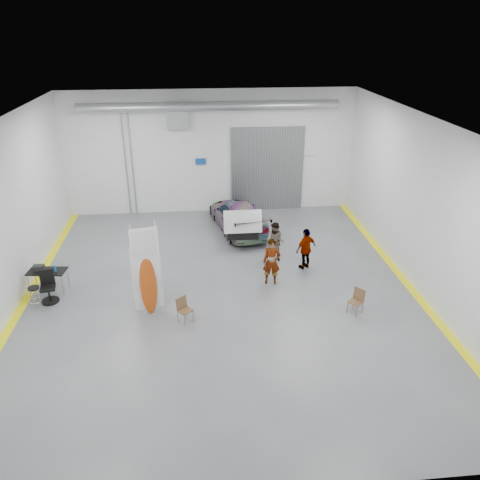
{
  "coord_description": "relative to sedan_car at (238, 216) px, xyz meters",
  "views": [
    {
      "loc": [
        -0.76,
        -14.4,
        8.82
      ],
      "look_at": [
        0.76,
        1.1,
        1.5
      ],
      "focal_mm": 35.0,
      "sensor_mm": 36.0,
      "label": 1
    }
  ],
  "objects": [
    {
      "name": "person_b",
      "position": [
        1.2,
        -3.19,
        0.13
      ],
      "size": [
        0.99,
        0.94,
        1.61
      ],
      "primitive_type": "imported",
      "rotation": [
        0.0,
        0.0,
        -0.59
      ],
      "color": "slate",
      "rests_on": "ground"
    },
    {
      "name": "surfboard_display",
      "position": [
        -3.61,
        -6.51,
        0.63
      ],
      "size": [
        0.9,
        0.39,
        3.23
      ],
      "rotation": [
        0.0,
        0.0,
        0.22
      ],
      "color": "white",
      "rests_on": "ground"
    },
    {
      "name": "folding_chair_near",
      "position": [
        -2.38,
        -7.2,
        -0.41
      ],
      "size": [
        0.56,
        0.62,
        0.85
      ],
      "rotation": [
        0.0,
        0.0,
        0.68
      ],
      "color": "brown",
      "rests_on": "ground"
    },
    {
      "name": "sedan_car",
      "position": [
        0.0,
        0.0,
        0.0
      ],
      "size": [
        2.77,
        4.94,
        1.35
      ],
      "primitive_type": "imported",
      "rotation": [
        0.0,
        0.0,
        3.34
      ],
      "color": "white",
      "rests_on": "ground"
    },
    {
      "name": "room_shell",
      "position": [
        -0.87,
        -3.25,
        3.4
      ],
      "size": [
        14.02,
        16.18,
        6.01
      ],
      "color": "silver",
      "rests_on": "ground"
    },
    {
      "name": "trunk_lid",
      "position": [
        0.0,
        -2.08,
        0.7
      ],
      "size": [
        1.58,
        0.96,
        0.04
      ],
      "primitive_type": "cube",
      "color": "silver",
      "rests_on": "sedan_car"
    },
    {
      "name": "person_a",
      "position": [
        0.75,
        -5.02,
        0.21
      ],
      "size": [
        0.7,
        0.52,
        1.77
      ],
      "primitive_type": "imported",
      "rotation": [
        0.0,
        0.0,
        -0.16
      ],
      "color": "#967351",
      "rests_on": "ground"
    },
    {
      "name": "shop_stool",
      "position": [
        -7.42,
        -5.84,
        -0.29
      ],
      "size": [
        0.39,
        0.39,
        0.77
      ],
      "rotation": [
        0.0,
        0.0,
        0.36
      ],
      "color": "black",
      "rests_on": "ground"
    },
    {
      "name": "folding_chair_far",
      "position": [
        3.2,
        -7.24,
        -0.41
      ],
      "size": [
        0.57,
        0.66,
        0.86
      ],
      "rotation": [
        0.0,
        0.0,
        -0.88
      ],
      "color": "brown",
      "rests_on": "ground"
    },
    {
      "name": "person_c",
      "position": [
        2.26,
        -3.99,
        0.16
      ],
      "size": [
        1.04,
        0.83,
        1.67
      ],
      "primitive_type": "imported",
      "rotation": [
        0.0,
        0.0,
        3.67
      ],
      "color": "#915E30",
      "rests_on": "ground"
    },
    {
      "name": "work_table",
      "position": [
        -7.32,
        -4.8,
        0.15
      ],
      "size": [
        1.38,
        0.81,
        1.07
      ],
      "rotation": [
        0.0,
        0.0,
        -0.12
      ],
      "color": "#94969C",
      "rests_on": "ground"
    },
    {
      "name": "ground",
      "position": [
        -1.1,
        -5.47,
        -0.68
      ],
      "size": [
        16.0,
        16.0,
        0.0
      ],
      "primitive_type": "plane",
      "color": "slate",
      "rests_on": "ground"
    },
    {
      "name": "office_chair",
      "position": [
        -7.06,
        -5.49,
        -0.18
      ],
      "size": [
        0.6,
        0.61,
        1.13
      ],
      "rotation": [
        0.0,
        0.0,
        0.18
      ],
      "color": "black",
      "rests_on": "ground"
    }
  ]
}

